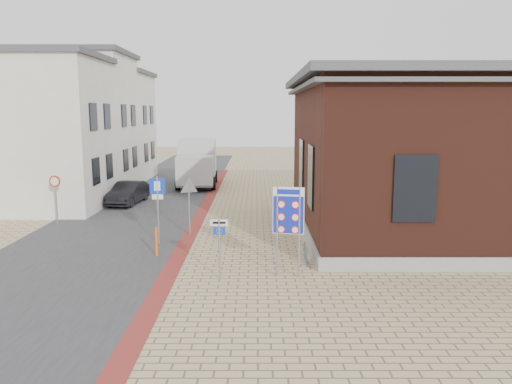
# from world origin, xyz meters

# --- Properties ---
(ground) EXTENTS (120.00, 120.00, 0.00)m
(ground) POSITION_xyz_m (0.00, 0.00, 0.00)
(ground) COLOR tan
(ground) RESTS_ON ground
(road_strip) EXTENTS (7.00, 60.00, 0.02)m
(road_strip) POSITION_xyz_m (-5.50, 15.00, 0.01)
(road_strip) COLOR #38383A
(road_strip) RESTS_ON ground
(curb_strip) EXTENTS (0.60, 40.00, 0.02)m
(curb_strip) POSITION_xyz_m (-2.00, 10.00, 0.01)
(curb_strip) COLOR maroon
(curb_strip) RESTS_ON ground
(brick_building) EXTENTS (13.00, 13.00, 6.80)m
(brick_building) POSITION_xyz_m (8.99, 7.00, 3.49)
(brick_building) COLOR gray
(brick_building) RESTS_ON ground
(townhouse_near) EXTENTS (7.40, 6.40, 8.30)m
(townhouse_near) POSITION_xyz_m (-10.99, 12.00, 4.17)
(townhouse_near) COLOR silver
(townhouse_near) RESTS_ON ground
(townhouse_mid) EXTENTS (7.40, 6.40, 9.10)m
(townhouse_mid) POSITION_xyz_m (-10.99, 18.00, 4.57)
(townhouse_mid) COLOR silver
(townhouse_mid) RESTS_ON ground
(townhouse_far) EXTENTS (7.40, 6.40, 8.30)m
(townhouse_far) POSITION_xyz_m (-10.99, 24.00, 4.17)
(townhouse_far) COLOR silver
(townhouse_far) RESTS_ON ground
(bike_rack) EXTENTS (0.08, 1.80, 0.60)m
(bike_rack) POSITION_xyz_m (2.65, 2.20, 0.26)
(bike_rack) COLOR slate
(bike_rack) RESTS_ON ground
(sedan) EXTENTS (1.80, 4.03, 1.28)m
(sedan) POSITION_xyz_m (-6.50, 13.27, 0.64)
(sedan) COLOR black
(sedan) RESTS_ON ground
(box_truck) EXTENTS (2.91, 6.34, 3.26)m
(box_truck) POSITION_xyz_m (-3.32, 20.28, 1.68)
(box_truck) COLOR slate
(box_truck) RESTS_ON ground
(border_sign) EXTENTS (0.99, 0.23, 2.93)m
(border_sign) POSITION_xyz_m (1.88, 0.50, 2.11)
(border_sign) COLOR gray
(border_sign) RESTS_ON ground
(essen_sign) EXTENTS (0.55, 0.07, 2.06)m
(essen_sign) POSITION_xyz_m (-0.30, 0.30, 1.33)
(essen_sign) COLOR gray
(essen_sign) RESTS_ON ground
(parking_sign) EXTENTS (0.61, 0.07, 2.75)m
(parking_sign) POSITION_xyz_m (-3.04, 4.50, 1.90)
(parking_sign) COLOR gray
(parking_sign) RESTS_ON ground
(yield_sign) EXTENTS (0.83, 0.40, 2.47)m
(yield_sign) POSITION_xyz_m (-2.00, 6.00, 1.88)
(yield_sign) COLOR gray
(yield_sign) RESTS_ON ground
(speed_sign) EXTENTS (0.55, 0.09, 2.33)m
(speed_sign) POSITION_xyz_m (-8.50, 8.00, 1.56)
(speed_sign) COLOR gray
(speed_sign) RESTS_ON ground
(bollard) EXTENTS (0.12, 0.12, 1.08)m
(bollard) POSITION_xyz_m (-2.80, 2.80, 0.54)
(bollard) COLOR #FD630D
(bollard) RESTS_ON ground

